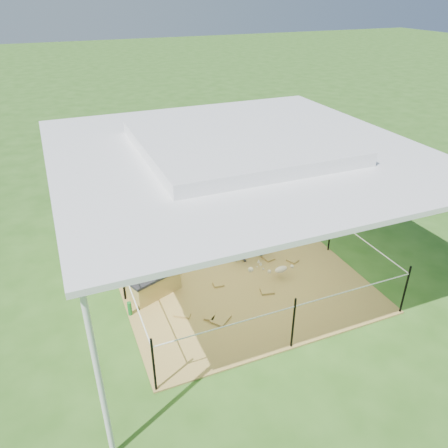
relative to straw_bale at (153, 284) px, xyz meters
name	(u,v)px	position (x,y,z in m)	size (l,w,h in m)	color
ground	(235,273)	(1.70, 0.03, -0.24)	(90.00, 90.00, 0.00)	#2D5919
hay_patch	(235,273)	(1.70, 0.03, -0.23)	(4.60, 4.60, 0.03)	brown
canopy_tent	(237,147)	(1.70, 0.03, 2.45)	(6.30, 6.30, 2.90)	silver
rope_fence	(236,247)	(1.70, 0.03, 0.40)	(4.54, 4.54, 1.00)	black
straw_bale	(153,284)	(0.00, 0.00, 0.00)	(0.96, 0.48, 0.43)	olive
dark_cloth	(152,273)	(0.00, 0.00, 0.24)	(1.02, 0.53, 0.05)	black
woman	(155,247)	(0.10, 0.00, 0.79)	(0.42, 0.28, 1.15)	red
green_bottle	(130,308)	(-0.55, -0.45, -0.08)	(0.07, 0.07, 0.27)	#186C27
pony	(255,243)	(2.29, 0.30, 0.18)	(0.42, 0.93, 0.79)	#49484D
pink_hat	(256,225)	(2.29, 0.30, 0.63)	(0.24, 0.24, 0.11)	pink
foal	(281,268)	(2.46, -0.50, 0.02)	(0.84, 0.47, 0.47)	#C8B492
trash_barrel	(279,142)	(6.01, 6.05, 0.20)	(0.57, 0.57, 0.88)	blue
picnic_table_near	(184,137)	(3.19, 8.04, 0.13)	(1.81, 1.31, 0.75)	brown
picnic_table_far	(269,119)	(7.10, 8.86, 0.15)	(1.87, 1.35, 0.78)	#502D1B
distant_person	(216,130)	(4.30, 7.66, 0.35)	(0.57, 0.45, 1.18)	#2E60AF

